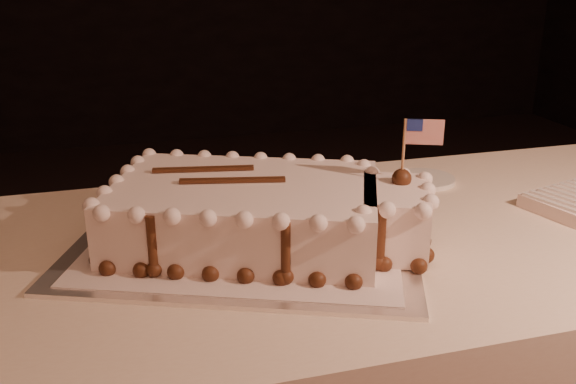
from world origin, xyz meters
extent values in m
cube|color=white|center=(-0.15, 0.61, 0.75)|extent=(0.75, 0.67, 0.01)
cube|color=silver|center=(-0.15, 0.61, 0.76)|extent=(0.67, 0.60, 0.00)
cube|color=white|center=(-0.15, 0.61, 0.82)|extent=(0.55, 0.46, 0.11)
cube|color=white|center=(0.10, 0.51, 0.82)|extent=(0.17, 0.21, 0.11)
sphere|color=#4B2512|center=(-0.39, 0.54, 0.77)|extent=(0.03, 0.03, 0.03)
sphere|color=#4B2512|center=(-0.34, 0.52, 0.77)|extent=(0.03, 0.03, 0.03)
sphere|color=#4B2512|center=(-0.29, 0.50, 0.77)|extent=(0.03, 0.03, 0.03)
sphere|color=#4B2512|center=(-0.23, 0.48, 0.77)|extent=(0.03, 0.03, 0.03)
sphere|color=#4B2512|center=(-0.18, 0.45, 0.77)|extent=(0.03, 0.03, 0.03)
sphere|color=#4B2512|center=(-0.13, 0.43, 0.77)|extent=(0.03, 0.03, 0.03)
sphere|color=#4B2512|center=(-0.07, 0.41, 0.77)|extent=(0.03, 0.03, 0.03)
sphere|color=#4B2512|center=(-0.02, 0.39, 0.77)|extent=(0.03, 0.03, 0.03)
sphere|color=#4B2512|center=(0.01, 0.43, 0.77)|extent=(0.03, 0.03, 0.03)
sphere|color=#4B2512|center=(0.05, 0.43, 0.77)|extent=(0.03, 0.03, 0.03)
sphere|color=#4B2512|center=(0.10, 0.41, 0.77)|extent=(0.03, 0.03, 0.03)
sphere|color=#4B2512|center=(0.13, 0.44, 0.77)|extent=(0.03, 0.03, 0.03)
sphere|color=#4B2512|center=(0.16, 0.50, 0.77)|extent=(0.03, 0.03, 0.03)
sphere|color=#4B2512|center=(0.18, 0.55, 0.77)|extent=(0.03, 0.03, 0.03)
sphere|color=#4B2512|center=(0.15, 0.58, 0.77)|extent=(0.03, 0.03, 0.03)
sphere|color=#4B2512|center=(0.10, 0.60, 0.77)|extent=(0.03, 0.03, 0.03)
sphere|color=#4B2512|center=(0.10, 0.65, 0.77)|extent=(0.03, 0.03, 0.03)
sphere|color=#4B2512|center=(0.08, 0.68, 0.77)|extent=(0.03, 0.03, 0.03)
sphere|color=#4B2512|center=(0.02, 0.71, 0.77)|extent=(0.03, 0.03, 0.03)
sphere|color=#4B2512|center=(-0.03, 0.73, 0.77)|extent=(0.03, 0.03, 0.03)
sphere|color=#4B2512|center=(-0.08, 0.75, 0.77)|extent=(0.03, 0.03, 0.03)
sphere|color=#4B2512|center=(-0.14, 0.77, 0.77)|extent=(0.03, 0.03, 0.03)
sphere|color=#4B2512|center=(-0.19, 0.79, 0.77)|extent=(0.03, 0.03, 0.03)
sphere|color=#4B2512|center=(-0.24, 0.82, 0.77)|extent=(0.03, 0.03, 0.03)
sphere|color=#4B2512|center=(-0.30, 0.84, 0.77)|extent=(0.03, 0.03, 0.03)
sphere|color=#4B2512|center=(-0.32, 0.79, 0.77)|extent=(0.03, 0.03, 0.03)
sphere|color=#4B2512|center=(-0.34, 0.74, 0.77)|extent=(0.03, 0.03, 0.03)
sphere|color=#4B2512|center=(-0.37, 0.69, 0.77)|extent=(0.03, 0.03, 0.03)
sphere|color=#4B2512|center=(-0.39, 0.63, 0.77)|extent=(0.03, 0.03, 0.03)
sphere|color=#4B2512|center=(-0.41, 0.58, 0.77)|extent=(0.03, 0.03, 0.03)
sphere|color=white|center=(-0.39, 0.54, 0.87)|extent=(0.03, 0.03, 0.03)
sphere|color=white|center=(-0.34, 0.52, 0.87)|extent=(0.03, 0.03, 0.03)
sphere|color=white|center=(-0.29, 0.50, 0.87)|extent=(0.03, 0.03, 0.03)
sphere|color=white|center=(-0.23, 0.48, 0.87)|extent=(0.03, 0.03, 0.03)
sphere|color=white|center=(-0.18, 0.45, 0.87)|extent=(0.03, 0.03, 0.03)
sphere|color=white|center=(-0.13, 0.43, 0.87)|extent=(0.03, 0.03, 0.03)
sphere|color=white|center=(-0.07, 0.41, 0.87)|extent=(0.03, 0.03, 0.03)
sphere|color=white|center=(-0.02, 0.39, 0.87)|extent=(0.03, 0.03, 0.03)
sphere|color=white|center=(0.01, 0.43, 0.87)|extent=(0.03, 0.03, 0.03)
sphere|color=white|center=(0.05, 0.43, 0.87)|extent=(0.03, 0.03, 0.03)
sphere|color=white|center=(0.10, 0.41, 0.87)|extent=(0.03, 0.03, 0.03)
sphere|color=white|center=(0.13, 0.44, 0.87)|extent=(0.03, 0.03, 0.03)
sphere|color=white|center=(0.16, 0.50, 0.87)|extent=(0.03, 0.03, 0.03)
sphere|color=white|center=(0.18, 0.55, 0.87)|extent=(0.03, 0.03, 0.03)
sphere|color=white|center=(0.15, 0.58, 0.87)|extent=(0.03, 0.03, 0.03)
sphere|color=white|center=(0.10, 0.60, 0.87)|extent=(0.03, 0.03, 0.03)
sphere|color=white|center=(0.10, 0.65, 0.87)|extent=(0.03, 0.03, 0.03)
sphere|color=white|center=(0.08, 0.68, 0.87)|extent=(0.03, 0.03, 0.03)
sphere|color=white|center=(0.02, 0.71, 0.87)|extent=(0.03, 0.03, 0.03)
sphere|color=white|center=(-0.03, 0.73, 0.87)|extent=(0.03, 0.03, 0.03)
sphere|color=white|center=(-0.08, 0.75, 0.87)|extent=(0.03, 0.03, 0.03)
sphere|color=white|center=(-0.14, 0.77, 0.87)|extent=(0.03, 0.03, 0.03)
sphere|color=white|center=(-0.19, 0.79, 0.87)|extent=(0.03, 0.03, 0.03)
sphere|color=white|center=(-0.24, 0.82, 0.87)|extent=(0.03, 0.03, 0.03)
sphere|color=white|center=(-0.30, 0.84, 0.87)|extent=(0.03, 0.03, 0.03)
sphere|color=white|center=(-0.32, 0.79, 0.87)|extent=(0.03, 0.03, 0.03)
sphere|color=white|center=(-0.34, 0.74, 0.87)|extent=(0.03, 0.03, 0.03)
sphere|color=white|center=(-0.37, 0.69, 0.87)|extent=(0.03, 0.03, 0.03)
sphere|color=white|center=(-0.39, 0.63, 0.87)|extent=(0.03, 0.03, 0.03)
sphere|color=white|center=(-0.41, 0.58, 0.87)|extent=(0.03, 0.03, 0.03)
cylinder|color=#4B2512|center=(-0.32, 0.51, 0.82)|extent=(0.02, 0.02, 0.10)
sphere|color=#4B2512|center=(-0.32, 0.51, 0.77)|extent=(0.03, 0.03, 0.03)
cylinder|color=#4B2512|center=(-0.12, 0.43, 0.82)|extent=(0.02, 0.02, 0.10)
sphere|color=#4B2512|center=(-0.12, 0.43, 0.77)|extent=(0.03, 0.03, 0.03)
cylinder|color=#4B2512|center=(0.04, 0.43, 0.82)|extent=(0.02, 0.02, 0.10)
sphere|color=#4B2512|center=(0.04, 0.43, 0.77)|extent=(0.03, 0.03, 0.03)
cylinder|color=#4B2512|center=(0.17, 0.53, 0.82)|extent=(0.02, 0.02, 0.10)
sphere|color=#4B2512|center=(0.17, 0.53, 0.77)|extent=(0.03, 0.03, 0.03)
cylinder|color=#4B2512|center=(0.11, 0.67, 0.82)|extent=(0.02, 0.02, 0.10)
sphere|color=#4B2512|center=(0.11, 0.67, 0.77)|extent=(0.03, 0.03, 0.03)
cylinder|color=#4B2512|center=(-0.09, 0.75, 0.82)|extent=(0.02, 0.02, 0.10)
sphere|color=#4B2512|center=(-0.09, 0.75, 0.77)|extent=(0.03, 0.03, 0.03)
cylinder|color=#4B2512|center=(-0.29, 0.84, 0.82)|extent=(0.02, 0.02, 0.10)
sphere|color=#4B2512|center=(-0.29, 0.84, 0.77)|extent=(0.03, 0.03, 0.03)
cylinder|color=#4B2512|center=(-0.38, 0.65, 0.82)|extent=(0.02, 0.02, 0.10)
sphere|color=#4B2512|center=(-0.38, 0.65, 0.77)|extent=(0.03, 0.03, 0.03)
cube|color=#4B2512|center=(-0.21, 0.69, 0.88)|extent=(0.19, 0.05, 0.01)
cube|color=#4B2512|center=(-0.17, 0.62, 0.88)|extent=(0.19, 0.05, 0.01)
sphere|color=#4B2512|center=(0.12, 0.53, 0.88)|extent=(0.04, 0.04, 0.04)
cylinder|color=#B87C4F|center=(0.12, 0.53, 0.92)|extent=(0.00, 0.00, 0.13)
cube|color=red|center=(0.16, 0.52, 0.97)|extent=(0.06, 0.03, 0.04)
cube|color=navy|center=(0.14, 0.53, 0.98)|extent=(0.03, 0.01, 0.02)
cube|color=white|center=(0.48, 0.57, 0.78)|extent=(0.05, 0.13, 0.01)
cube|color=white|center=(0.50, 0.57, 0.78)|extent=(0.05, 0.13, 0.01)
cube|color=white|center=(0.52, 0.58, 0.78)|extent=(0.05, 0.13, 0.01)
cube|color=white|center=(0.54, 0.59, 0.78)|extent=(0.05, 0.13, 0.01)
cylinder|color=white|center=(0.33, 0.83, 0.76)|extent=(0.14, 0.14, 0.01)
camera|label=1|loc=(-0.36, -0.45, 1.26)|focal=40.00mm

